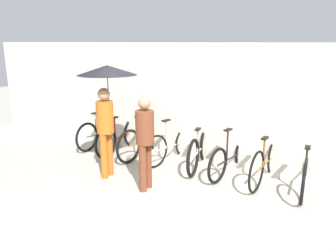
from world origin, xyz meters
name	(u,v)px	position (x,y,z in m)	size (l,w,h in m)	color
ground_plane	(131,199)	(0.00, 0.00, 0.00)	(30.00, 30.00, 0.00)	#9E998E
back_wall	(193,104)	(0.00, 2.20, 1.27)	(12.77, 0.12, 2.53)	beige
parked_bicycle_0	(101,132)	(-2.39, 1.90, 0.37)	(0.44, 1.66, 0.98)	black
parked_bicycle_1	(120,136)	(-1.71, 1.82, 0.38)	(0.44, 1.78, 1.08)	black
parked_bicycle_2	(145,140)	(-1.02, 1.86, 0.39)	(0.44, 1.81, 1.09)	black
parked_bicycle_3	(172,145)	(-0.34, 1.90, 0.37)	(0.50, 1.65, 1.05)	black
parked_bicycle_4	(200,150)	(0.34, 1.88, 0.39)	(0.51, 1.70, 1.10)	black
parked_bicycle_5	(231,157)	(1.02, 1.89, 0.36)	(0.44, 1.74, 1.11)	black
parked_bicycle_6	(266,162)	(1.71, 1.87, 0.40)	(0.44, 1.78, 1.06)	black
parked_bicycle_7	(305,171)	(2.39, 1.87, 0.36)	(0.44, 1.77, 1.07)	black
pedestrian_leading	(107,88)	(-0.99, 0.63, 1.71)	(1.11, 1.11, 2.13)	#B25619
pedestrian_center	(145,136)	(-0.02, 0.45, 0.97)	(0.32, 0.32, 1.67)	brown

